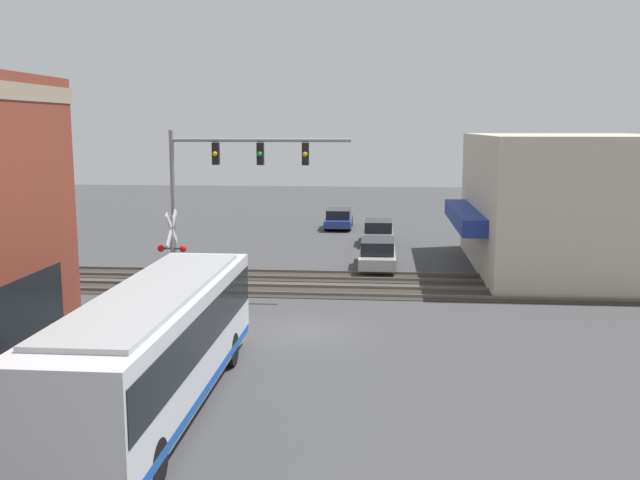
{
  "coord_description": "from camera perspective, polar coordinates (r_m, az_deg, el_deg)",
  "views": [
    {
      "loc": [
        -23.97,
        -2.79,
        7.13
      ],
      "look_at": [
        5.04,
        -0.25,
        2.44
      ],
      "focal_mm": 40.0,
      "sensor_mm": 36.0,
      "label": 1
    }
  ],
  "objects": [
    {
      "name": "rail_track_far",
      "position": [
        34.04,
        0.18,
        -2.89
      ],
      "size": [
        2.6,
        60.0,
        0.15
      ],
      "color": "#332D28",
      "rests_on": "ground"
    },
    {
      "name": "pedestrian_at_crossing",
      "position": [
        29.49,
        -11.44,
        -3.26
      ],
      "size": [
        0.34,
        0.34,
        1.73
      ],
      "color": "black",
      "rests_on": "ground"
    },
    {
      "name": "city_bus",
      "position": [
        18.47,
        -12.98,
        -8.08
      ],
      "size": [
        11.28,
        2.59,
        3.14
      ],
      "color": "silver",
      "rests_on": "ground"
    },
    {
      "name": "shop_building",
      "position": [
        37.43,
        19.24,
        2.82
      ],
      "size": [
        13.09,
        10.27,
        6.69
      ],
      "color": "beige",
      "rests_on": "ground"
    },
    {
      "name": "parked_car_blue",
      "position": [
        49.94,
        1.52,
        1.68
      ],
      "size": [
        4.5,
        1.82,
        1.36
      ],
      "color": "navy",
      "rests_on": "ground"
    },
    {
      "name": "parked_car_grey",
      "position": [
        43.53,
        4.69,
        0.59
      ],
      "size": [
        4.31,
        1.82,
        1.45
      ],
      "color": "slate",
      "rests_on": "ground"
    },
    {
      "name": "traffic_signal_gantry",
      "position": [
        29.44,
        -7.55,
        5.22
      ],
      "size": [
        0.42,
        7.44,
        6.95
      ],
      "color": "gray",
      "rests_on": "ground"
    },
    {
      "name": "crossing_signal",
      "position": [
        28.92,
        -11.74,
        -0.67
      ],
      "size": [
        1.41,
        1.18,
        3.81
      ],
      "color": "gray",
      "rests_on": "ground"
    },
    {
      "name": "rail_track_near",
      "position": [
        30.93,
        -0.31,
        -4.13
      ],
      "size": [
        2.6,
        60.0,
        0.15
      ],
      "color": "#332D28",
      "rests_on": "ground"
    },
    {
      "name": "ground_plane",
      "position": [
        25.17,
        -1.59,
        -7.31
      ],
      "size": [
        120.0,
        120.0,
        0.0
      ],
      "primitive_type": "plane",
      "color": "#424244"
    },
    {
      "name": "parked_car_silver",
      "position": [
        36.13,
        4.62,
        -1.15
      ],
      "size": [
        4.76,
        1.82,
        1.48
      ],
      "color": "#B7B7BC",
      "rests_on": "ground"
    }
  ]
}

